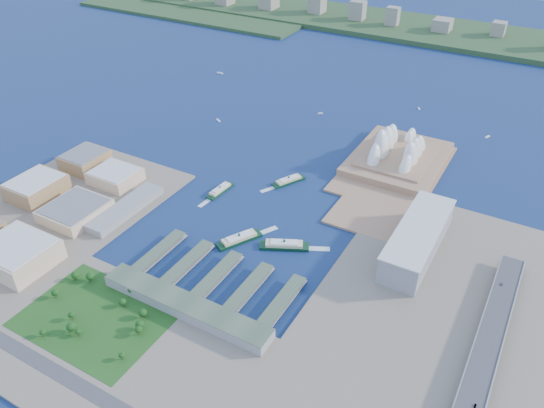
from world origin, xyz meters
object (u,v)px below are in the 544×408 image
Objects in this scene: ferry_b at (289,179)px; ferry_d at (284,244)px; car_c at (502,284)px; ferry_c at (239,237)px; opera_house at (400,145)px; ferry_a at (220,189)px; toaster_building at (417,240)px; car_b at (475,406)px.

ferry_d is at bearing -36.39° from ferry_b.
ferry_c is at bearing -168.42° from car_c.
opera_house reaches higher than ferry_c.
ferry_d is (138.81, -64.79, 1.02)m from ferry_a.
toaster_building is 31.68× the size of car_c.
opera_house is 274.78m from ferry_d.
ferry_b is at bearing 162.25° from toaster_building.
ferry_a is 0.96× the size of ferry_b.
ferry_c is 323.98m from car_b.
opera_house reaches higher than ferry_a.
ferry_b is (72.47, 70.51, 0.20)m from ferry_a.
ferry_b is 152.61m from ferry_c.
ferry_a is (-191.32, -203.64, -27.31)m from opera_house.
opera_house is at bearing -81.98° from ferry_c.
ferry_b is 12.46× the size of car_b.
ferry_c is at bearing -39.72° from ferry_a.
ferry_a is 383.03m from car_c.
toaster_building is 3.13× the size of ferry_a.
ferry_c is at bearing -110.53° from opera_house.
opera_house is at bearing 130.43° from car_c.
toaster_building is 219.85m from ferry_b.
opera_house is 219.62m from toaster_building.
toaster_building is 281.79m from ferry_a.
ferry_b is 323.14m from car_c.
ferry_c reaches higher than ferry_b.
opera_house reaches higher than toaster_building.
opera_house is 280.75m from ferry_a.
opera_house is at bearing 75.73° from ferry_b.
opera_house is 305.75m from ferry_c.
ferry_d reaches higher than ferry_c.
ferry_c is (84.51, -81.63, 0.92)m from ferry_a.
opera_house is 295.00m from car_c.
car_b is at bearing -60.39° from toaster_building.
toaster_building is 158.78m from ferry_d.
ferry_b is 0.87× the size of ferry_c.
ferry_d is 247.69m from car_c.
toaster_building is at bearing -128.02° from ferry_c.
toaster_building is at bearing 5.02° from ferry_a.
car_c is (-8.00, 167.56, 0.03)m from car_b.
ferry_b is 150.69m from ferry_d.
car_b is at bearing -170.65° from ferry_c.
ferry_a is at bearing -179.26° from toaster_building.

